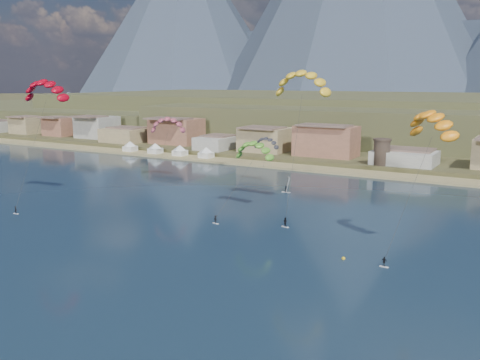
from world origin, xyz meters
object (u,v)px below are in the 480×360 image
(watchtower, at_px, (382,152))
(kitesurfer_red, at_px, (45,87))
(windsurfer, at_px, (287,188))
(kitesurfer_yellow, at_px, (302,80))
(kitesurfer_green, at_px, (254,148))
(buoy, at_px, (343,258))
(kitesurfer_orange, at_px, (433,120))

(watchtower, xyz_separation_m, kitesurfer_red, (-58.59, -82.74, 21.25))
(windsurfer, bearing_deg, kitesurfer_red, -141.38)
(watchtower, relative_size, kitesurfer_yellow, 0.26)
(kitesurfer_red, bearing_deg, kitesurfer_yellow, 18.83)
(kitesurfer_green, bearing_deg, windsurfer, 94.15)
(kitesurfer_green, xyz_separation_m, windsurfer, (-1.50, 20.71, -12.93))
(watchtower, distance_m, kitesurfer_yellow, 67.03)
(watchtower, distance_m, kitesurfer_red, 103.59)
(windsurfer, height_order, buoy, windsurfer)
(kitesurfer_yellow, xyz_separation_m, buoy, (19.64, -25.97, -29.29))
(kitesurfer_red, xyz_separation_m, kitesurfer_green, (47.99, 16.44, -13.36))
(kitesurfer_orange, distance_m, buoy, 27.20)
(watchtower, height_order, buoy, watchtower)
(windsurfer, xyz_separation_m, buoy, (31.20, -43.32, -1.22))
(watchtower, bearing_deg, kitesurfer_orange, -69.12)
(kitesurfer_red, xyz_separation_m, windsurfer, (46.49, 37.15, -26.29))
(kitesurfer_yellow, distance_m, buoy, 43.80)
(kitesurfer_red, relative_size, kitesurfer_orange, 1.21)
(watchtower, xyz_separation_m, buoy, (19.10, -88.92, -6.26))
(kitesurfer_orange, relative_size, windsurfer, 6.24)
(kitesurfer_yellow, height_order, kitesurfer_green, kitesurfer_yellow)
(windsurfer, distance_m, buoy, 53.40)
(kitesurfer_orange, bearing_deg, kitesurfer_green, 162.88)
(windsurfer, bearing_deg, watchtower, 75.15)
(kitesurfer_orange, bearing_deg, kitesurfer_yellow, 152.57)
(kitesurfer_yellow, height_order, buoy, kitesurfer_yellow)
(kitesurfer_yellow, bearing_deg, kitesurfer_green, -161.52)
(kitesurfer_yellow, height_order, kitesurfer_orange, kitesurfer_yellow)
(kitesurfer_orange, xyz_separation_m, windsurfer, (-42.17, 33.23, -21.53))
(kitesurfer_orange, bearing_deg, buoy, -137.42)
(kitesurfer_yellow, relative_size, windsurfer, 7.92)
(buoy, bearing_deg, kitesurfer_red, 175.46)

